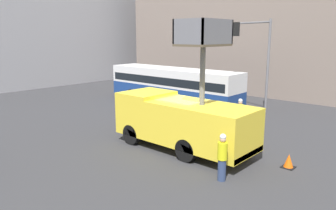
{
  "coord_description": "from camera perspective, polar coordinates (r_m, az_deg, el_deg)",
  "views": [
    {
      "loc": [
        -12.71,
        -10.2,
        5.53
      ],
      "look_at": [
        -0.74,
        0.47,
        2.11
      ],
      "focal_mm": 35.0,
      "sensor_mm": 36.0,
      "label": 1
    }
  ],
  "objects": [
    {
      "name": "city_bus",
      "position": [
        26.35,
        0.85,
        3.77
      ],
      "size": [
        2.57,
        11.82,
        2.95
      ],
      "rotation": [
        0.0,
        0.0,
        1.72
      ],
      "color": "navy",
      "rests_on": "ground_plane"
    },
    {
      "name": "utility_truck",
      "position": [
        15.92,
        2.54,
        -2.43
      ],
      "size": [
        2.56,
        7.17,
        6.22
      ],
      "color": "yellow",
      "rests_on": "ground_plane"
    },
    {
      "name": "road_worker_directing",
      "position": [
        19.65,
        12.4,
        -1.65
      ],
      "size": [
        0.38,
        0.38,
        1.93
      ],
      "rotation": [
        0.0,
        0.0,
        0.99
      ],
      "color": "navy",
      "rests_on": "ground_plane"
    },
    {
      "name": "building_backdrop_side",
      "position": [
        36.18,
        16.56,
        15.54
      ],
      "size": [
        10.0,
        28.0,
        16.09
      ],
      "color": "gray",
      "rests_on": "ground_plane"
    },
    {
      "name": "traffic_light_pole",
      "position": [
        23.87,
        15.38,
        9.02
      ],
      "size": [
        3.08,
        2.83,
        6.68
      ],
      "color": "slate",
      "rests_on": "ground_plane"
    },
    {
      "name": "ground_plane",
      "position": [
        17.21,
        2.83,
        -6.73
      ],
      "size": [
        120.0,
        120.0,
        0.0
      ],
      "primitive_type": "plane",
      "color": "#333335"
    },
    {
      "name": "traffic_cone_near_truck",
      "position": [
        15.04,
        20.27,
        -9.18
      ],
      "size": [
        0.53,
        0.53,
        0.6
      ],
      "color": "black",
      "rests_on": "ground_plane"
    },
    {
      "name": "road_worker_near_truck",
      "position": [
        12.88,
        9.43,
        -8.95
      ],
      "size": [
        0.38,
        0.38,
        1.89
      ],
      "rotation": [
        0.0,
        0.0,
        3.97
      ],
      "color": "navy",
      "rests_on": "ground_plane"
    }
  ]
}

